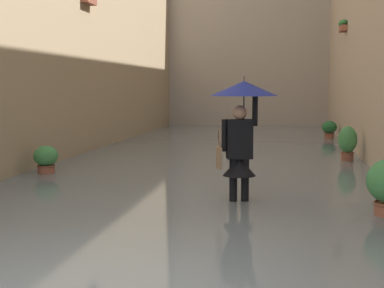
% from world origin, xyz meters
% --- Properties ---
extents(ground_plane, '(60.00, 60.00, 0.00)m').
position_xyz_m(ground_plane, '(0.00, -10.18, 0.00)').
color(ground_plane, '#605B56').
extents(flood_water, '(7.79, 26.37, 0.14)m').
position_xyz_m(flood_water, '(0.00, -10.18, 0.07)').
color(flood_water, slate).
rests_on(flood_water, ground_plane).
extents(building_facade_far, '(10.59, 1.80, 9.37)m').
position_xyz_m(building_facade_far, '(0.00, -21.27, 4.68)').
color(building_facade_far, '#A89989').
rests_on(building_facade_far, ground_plane).
extents(person_wading, '(1.01, 1.01, 2.02)m').
position_xyz_m(person_wading, '(-1.03, -4.27, 1.41)').
color(person_wading, '#4C4233').
rests_on(person_wading, ground_plane).
extents(potted_plant_mid_left, '(0.43, 0.43, 0.95)m').
position_xyz_m(potted_plant_mid_left, '(-3.12, -9.22, 0.54)').
color(potted_plant_mid_left, brown).
rests_on(potted_plant_mid_left, ground_plane).
extents(potted_plant_mid_right, '(0.49, 0.49, 0.69)m').
position_xyz_m(potted_plant_mid_right, '(3.04, -6.32, 0.40)').
color(potted_plant_mid_right, '#9E563D').
rests_on(potted_plant_mid_right, ground_plane).
extents(potted_plant_near_left, '(0.49, 0.49, 0.72)m').
position_xyz_m(potted_plant_near_left, '(-3.15, -14.95, 0.42)').
color(potted_plant_near_left, brown).
rests_on(potted_plant_near_left, ground_plane).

